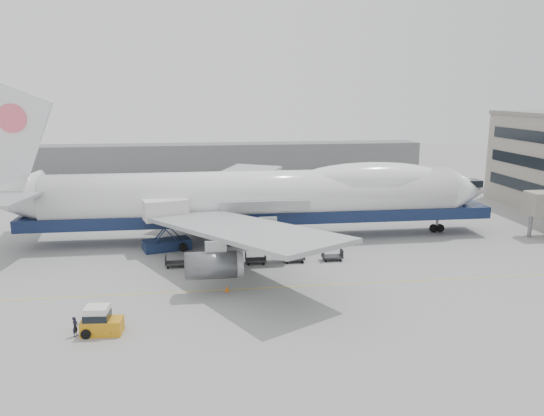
{
  "coord_description": "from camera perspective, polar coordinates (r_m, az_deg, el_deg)",
  "views": [
    {
      "loc": [
        -6.55,
        -54.44,
        18.63
      ],
      "look_at": [
        1.49,
        6.0,
        5.34
      ],
      "focal_mm": 35.0,
      "sensor_mm": 36.0,
      "label": 1
    }
  ],
  "objects": [
    {
      "name": "dolly_3",
      "position": [
        59.76,
        2.41,
        -5.34
      ],
      "size": [
        2.3,
        1.35,
        1.3
      ],
      "color": "#2D2D30",
      "rests_on": "ground"
    },
    {
      "name": "ground_worker",
      "position": [
        44.97,
        -20.41,
        -11.86
      ],
      "size": [
        0.52,
        0.67,
        1.62
      ],
      "primitive_type": "imported",
      "rotation": [
        0.0,
        0.0,
        1.33
      ],
      "color": "black",
      "rests_on": "ground"
    },
    {
      "name": "baggage_tug",
      "position": [
        44.7,
        -17.99,
        -11.55
      ],
      "size": [
        3.23,
        1.89,
        2.28
      ],
      "rotation": [
        0.0,
        0.0,
        -0.07
      ],
      "color": "#C58112",
      "rests_on": "ground"
    },
    {
      "name": "traffic_cone",
      "position": [
        51.46,
        -4.86,
        -8.63
      ],
      "size": [
        0.41,
        0.41,
        0.61
      ],
      "rotation": [
        0.0,
        0.0,
        -0.09
      ],
      "color": "#E75C0C",
      "rests_on": "ground"
    },
    {
      "name": "airliner",
      "position": [
        68.09,
        -1.37,
        1.28
      ],
      "size": [
        67.0,
        55.3,
        19.98
      ],
      "color": "white",
      "rests_on": "ground"
    },
    {
      "name": "dolly_4",
      "position": [
        60.65,
        6.49,
        -5.15
      ],
      "size": [
        2.3,
        1.35,
        1.3
      ],
      "color": "#2D2D30",
      "rests_on": "ground"
    },
    {
      "name": "apron_line",
      "position": [
        52.31,
        0.12,
        -8.56
      ],
      "size": [
        60.0,
        0.15,
        0.01
      ],
      "primitive_type": "cube",
      "color": "gold",
      "rests_on": "ground"
    },
    {
      "name": "ground",
      "position": [
        57.91,
        -0.68,
        -6.47
      ],
      "size": [
        260.0,
        260.0,
        0.0
      ],
      "primitive_type": "plane",
      "color": "gray",
      "rests_on": "ground"
    },
    {
      "name": "dolly_0",
      "position": [
        59.01,
        -10.29,
        -5.77
      ],
      "size": [
        2.3,
        1.35,
        1.3
      ],
      "color": "#2D2D30",
      "rests_on": "ground"
    },
    {
      "name": "dolly_2",
      "position": [
        59.19,
        -1.78,
        -5.51
      ],
      "size": [
        2.3,
        1.35,
        1.3
      ],
      "color": "#2D2D30",
      "rests_on": "ground"
    },
    {
      "name": "catering_truck",
      "position": [
        64.92,
        -11.35,
        -1.46
      ],
      "size": [
        6.08,
        4.9,
        6.22
      ],
      "rotation": [
        0.0,
        0.0,
        0.29
      ],
      "color": "#19284C",
      "rests_on": "ground"
    },
    {
      "name": "hangar",
      "position": [
        125.41,
        -9.13,
        5.21
      ],
      "size": [
        110.0,
        8.0,
        7.0
      ],
      "primitive_type": "cube",
      "color": "slate",
      "rests_on": "ground"
    },
    {
      "name": "dolly_1",
      "position": [
        58.94,
        -6.03,
        -5.65
      ],
      "size": [
        2.3,
        1.35,
        1.3
      ],
      "color": "#2D2D30",
      "rests_on": "ground"
    }
  ]
}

